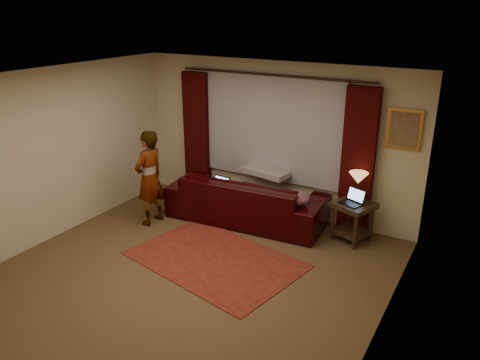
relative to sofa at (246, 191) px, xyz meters
name	(u,v)px	position (x,y,z in m)	size (l,w,h in m)	color
floor	(189,275)	(0.18, -1.90, -0.54)	(5.00, 5.00, 0.01)	brown
ceiling	(181,81)	(0.18, -1.90, 2.07)	(5.00, 5.00, 0.02)	silver
wall_back	(273,139)	(0.18, 0.60, 0.77)	(5.00, 0.02, 2.60)	beige
wall_front	(5,280)	(0.18, -4.40, 0.77)	(5.00, 0.02, 2.60)	beige
wall_left	(51,155)	(-2.32, -1.90, 0.77)	(0.02, 5.00, 2.60)	beige
wall_right	(386,231)	(2.68, -1.90, 0.77)	(0.02, 5.00, 2.60)	beige
sheer_curtain	(272,128)	(0.18, 0.54, 0.97)	(2.50, 0.05, 1.80)	#9C9CA4
drape_left	(197,136)	(-1.32, 0.49, 0.65)	(0.50, 0.14, 2.30)	black
drape_right	(358,161)	(1.68, 0.49, 0.65)	(0.50, 0.14, 2.30)	black
curtain_rod	(272,75)	(0.18, 0.49, 1.85)	(0.04, 0.04, 3.40)	#301E10
picture_frame	(404,129)	(2.28, 0.57, 1.22)	(0.50, 0.04, 0.60)	#C48C3B
sofa	(246,191)	(0.00, 0.00, 0.00)	(2.64, 1.14, 1.06)	black
throw_blanket	(266,156)	(0.17, 0.35, 0.53)	(0.81, 0.32, 0.10)	#9B9995
clothing_pile	(294,198)	(0.91, -0.12, 0.10)	(0.49, 0.38, 0.21)	#7D4554
laptop_sofa	(218,185)	(-0.40, -0.25, 0.11)	(0.30, 0.33, 0.22)	black
area_rug	(215,259)	(0.27, -1.39, -0.53)	(2.36, 1.58, 0.01)	maroon
end_table	(352,222)	(1.77, 0.18, -0.22)	(0.54, 0.54, 0.62)	black
tiffany_lamp	(358,187)	(1.77, 0.28, 0.32)	(0.29, 0.29, 0.46)	olive
laptop_table	(351,197)	(1.73, 0.12, 0.21)	(0.31, 0.34, 0.23)	black
person	(150,178)	(-1.31, -0.88, 0.26)	(0.46, 0.46, 1.58)	#9B9995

